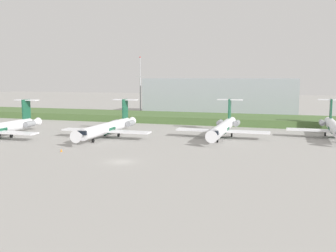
# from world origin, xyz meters

# --- Properties ---
(ground_plane) EXTENTS (500.00, 500.00, 0.00)m
(ground_plane) POSITION_xyz_m (0.00, 30.00, 0.00)
(ground_plane) COLOR #9E9B96
(grass_berm) EXTENTS (320.00, 20.00, 2.28)m
(grass_berm) POSITION_xyz_m (0.00, 64.25, 1.14)
(grass_berm) COLOR #4C6B38
(grass_berm) RESTS_ON ground
(regional_jet_third) EXTENTS (22.81, 31.00, 9.00)m
(regional_jet_third) POSITION_xyz_m (-14.48, 24.51, 2.54)
(regional_jet_third) COLOR white
(regional_jet_third) RESTS_ON ground
(regional_jet_fourth) EXTENTS (22.81, 31.00, 9.00)m
(regional_jet_fourth) POSITION_xyz_m (12.80, 33.09, 2.54)
(regional_jet_fourth) COLOR white
(regional_jet_fourth) RESTS_ON ground
(regional_jet_fifth) EXTENTS (22.81, 31.00, 9.00)m
(regional_jet_fifth) POSITION_xyz_m (39.24, 41.24, 2.54)
(regional_jet_fifth) COLOR white
(regional_jet_fifth) RESTS_ON ground
(antenna_mast) EXTENTS (4.40, 0.50, 23.24)m
(antenna_mast) POSITION_xyz_m (-29.93, 85.71, 9.64)
(antenna_mast) COLOR #B2B2B7
(antenna_mast) RESTS_ON ground
(distant_hangar) EXTENTS (56.34, 23.52, 14.48)m
(distant_hangar) POSITION_xyz_m (3.45, 85.88, 7.24)
(distant_hangar) COLOR #9EA3AD
(distant_hangar) RESTS_ON ground
(safety_cone_front_marker) EXTENTS (0.44, 0.44, 0.55)m
(safety_cone_front_marker) POSITION_xyz_m (-15.37, 4.89, 0.28)
(safety_cone_front_marker) COLOR orange
(safety_cone_front_marker) RESTS_ON ground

